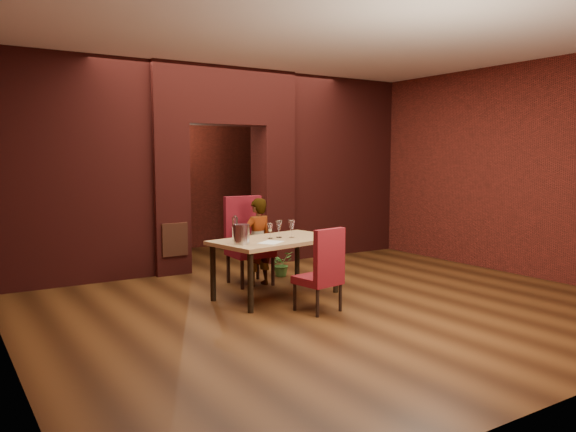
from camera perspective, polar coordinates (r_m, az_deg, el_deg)
name	(u,v)px	position (r m, az deg, el deg)	size (l,w,h in m)	color
floor	(289,290)	(7.64, 0.15, -7.51)	(8.00, 8.00, 0.00)	#462711
ceiling	(289,47)	(7.56, 0.15, 16.78)	(7.00, 8.00, 0.04)	silver
wall_back	(176,167)	(11.01, -11.27, 4.92)	(7.00, 0.04, 3.20)	maroon
wall_right	(467,168)	(9.78, 17.70, 4.63)	(0.04, 8.00, 3.20)	maroon
pillar_left	(167,199)	(8.82, -12.19, 1.73)	(0.55, 0.55, 2.30)	maroon
pillar_right	(273,194)	(9.65, -1.56, 2.22)	(0.55, 0.55, 2.30)	maroon
lintel	(222,97)	(9.22, -6.76, 11.96)	(2.45, 0.55, 0.90)	maroon
wing_wall_left	(69,170)	(8.41, -21.33, 4.33)	(2.27, 0.35, 3.20)	maroon
wing_wall_right	(338,167)	(10.43, 5.11, 4.96)	(2.27, 0.35, 3.20)	maroon
vent_panel	(175,240)	(8.61, -11.41, -2.37)	(0.40, 0.03, 0.50)	brown
rear_door	(158,196)	(10.83, -13.06, 1.95)	(0.90, 0.08, 2.10)	black
rear_door_frame	(159,197)	(10.79, -12.99, 1.94)	(1.02, 0.04, 2.22)	black
dining_table	(276,268)	(7.21, -1.20, -5.26)	(1.61, 0.90, 0.75)	tan
chair_far	(250,241)	(7.89, -3.87, -2.54)	(0.56, 0.56, 1.23)	maroon
chair_near	(318,269)	(6.53, 3.03, -5.43)	(0.45, 0.45, 0.98)	maroon
person_seated	(257,242)	(7.80, -3.12, -2.66)	(0.45, 0.29, 1.22)	silver
wine_glass_a	(270,231)	(7.15, -1.83, -1.53)	(0.08, 0.08, 0.19)	white
wine_glass_b	(279,229)	(7.22, -0.92, -1.33)	(0.09, 0.09, 0.22)	white
wine_glass_c	(292,229)	(7.20, 0.38, -1.34)	(0.09, 0.09, 0.22)	white
tasting_sheet	(271,242)	(6.81, -1.76, -2.70)	(0.31, 0.23, 0.00)	silver
wine_bucket	(242,234)	(6.72, -4.75, -1.85)	(0.19, 0.19, 0.24)	#B0B0B7
water_bottle	(235,228)	(7.01, -5.40, -1.21)	(0.07, 0.07, 0.31)	white
potted_plant	(281,264)	(8.47, -0.69, -4.87)	(0.34, 0.29, 0.38)	#3C6F2D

